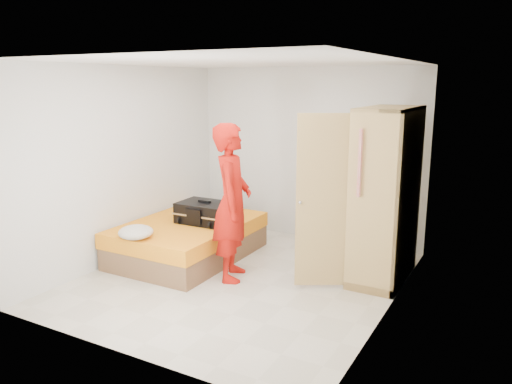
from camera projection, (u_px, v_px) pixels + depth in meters
The scene contains 7 objects.
room at pixel (241, 176), 5.88m from camera, with size 4.00×4.02×2.60m.
bed at pixel (188, 239), 6.90m from camera, with size 1.42×2.02×0.50m.
wardrobe at pixel (381, 200), 5.98m from camera, with size 1.10×1.47×2.10m.
person at pixel (232, 202), 6.02m from camera, with size 0.70×0.46×1.92m, color #B6100B.
suitcase at pixel (205, 212), 6.81m from camera, with size 0.73×0.55×0.31m.
round_cushion at pixel (136, 232), 6.11m from camera, with size 0.43×0.43×0.16m, color beige.
pillow at pixel (215, 205), 7.61m from camera, with size 0.56×0.29×0.10m, color beige.
Camera 1 is at (2.95, -4.98, 2.38)m, focal length 35.00 mm.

